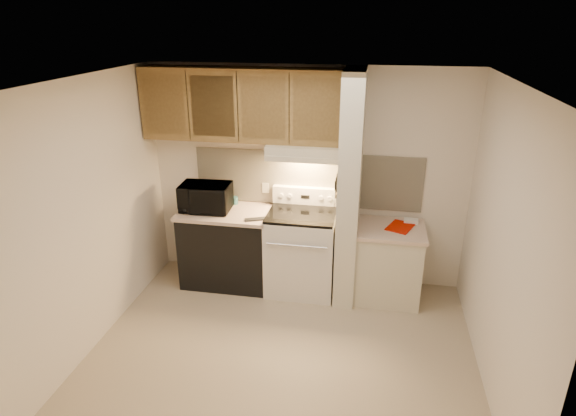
# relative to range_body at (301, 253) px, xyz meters

# --- Properties ---
(floor) EXTENTS (3.60, 3.60, 0.00)m
(floor) POSITION_rel_range_body_xyz_m (0.00, -1.16, -0.46)
(floor) COLOR tan
(floor) RESTS_ON ground
(ceiling) EXTENTS (3.60, 3.60, 0.00)m
(ceiling) POSITION_rel_range_body_xyz_m (0.00, -1.16, 2.04)
(ceiling) COLOR white
(ceiling) RESTS_ON wall_back
(wall_back) EXTENTS (3.60, 2.50, 0.02)m
(wall_back) POSITION_rel_range_body_xyz_m (0.00, 0.34, 0.79)
(wall_back) COLOR silver
(wall_back) RESTS_ON floor
(wall_left) EXTENTS (0.02, 3.00, 2.50)m
(wall_left) POSITION_rel_range_body_xyz_m (-1.80, -1.16, 0.79)
(wall_left) COLOR silver
(wall_left) RESTS_ON floor
(wall_right) EXTENTS (0.02, 3.00, 2.50)m
(wall_right) POSITION_rel_range_body_xyz_m (1.80, -1.16, 0.79)
(wall_right) COLOR silver
(wall_right) RESTS_ON floor
(backsplash) EXTENTS (2.60, 0.02, 0.63)m
(backsplash) POSITION_rel_range_body_xyz_m (0.00, 0.33, 0.78)
(backsplash) COLOR beige
(backsplash) RESTS_ON wall_back
(range_body) EXTENTS (0.76, 0.65, 0.92)m
(range_body) POSITION_rel_range_body_xyz_m (0.00, 0.00, 0.00)
(range_body) COLOR silver
(range_body) RESTS_ON floor
(oven_window) EXTENTS (0.50, 0.01, 0.30)m
(oven_window) POSITION_rel_range_body_xyz_m (0.00, -0.32, 0.04)
(oven_window) COLOR black
(oven_window) RESTS_ON range_body
(oven_handle) EXTENTS (0.65, 0.02, 0.02)m
(oven_handle) POSITION_rel_range_body_xyz_m (0.00, -0.35, 0.26)
(oven_handle) COLOR silver
(oven_handle) RESTS_ON range_body
(cooktop) EXTENTS (0.74, 0.64, 0.03)m
(cooktop) POSITION_rel_range_body_xyz_m (0.00, 0.00, 0.48)
(cooktop) COLOR black
(cooktop) RESTS_ON range_body
(range_backguard) EXTENTS (0.76, 0.08, 0.20)m
(range_backguard) POSITION_rel_range_body_xyz_m (0.00, 0.28, 0.59)
(range_backguard) COLOR silver
(range_backguard) RESTS_ON range_body
(range_display) EXTENTS (0.10, 0.01, 0.04)m
(range_display) POSITION_rel_range_body_xyz_m (0.00, 0.24, 0.59)
(range_display) COLOR black
(range_display) RESTS_ON range_backguard
(range_knob_left_outer) EXTENTS (0.05, 0.02, 0.05)m
(range_knob_left_outer) POSITION_rel_range_body_xyz_m (-0.28, 0.24, 0.59)
(range_knob_left_outer) COLOR silver
(range_knob_left_outer) RESTS_ON range_backguard
(range_knob_left_inner) EXTENTS (0.05, 0.02, 0.05)m
(range_knob_left_inner) POSITION_rel_range_body_xyz_m (-0.18, 0.24, 0.59)
(range_knob_left_inner) COLOR silver
(range_knob_left_inner) RESTS_ON range_backguard
(range_knob_right_inner) EXTENTS (0.05, 0.02, 0.05)m
(range_knob_right_inner) POSITION_rel_range_body_xyz_m (0.18, 0.24, 0.59)
(range_knob_right_inner) COLOR silver
(range_knob_right_inner) RESTS_ON range_backguard
(range_knob_right_outer) EXTENTS (0.05, 0.02, 0.05)m
(range_knob_right_outer) POSITION_rel_range_body_xyz_m (0.28, 0.24, 0.59)
(range_knob_right_outer) COLOR silver
(range_knob_right_outer) RESTS_ON range_backguard
(dishwasher_front) EXTENTS (1.00, 0.63, 0.87)m
(dishwasher_front) POSITION_rel_range_body_xyz_m (-0.88, 0.01, -0.03)
(dishwasher_front) COLOR black
(dishwasher_front) RESTS_ON floor
(left_countertop) EXTENTS (1.04, 0.67, 0.04)m
(left_countertop) POSITION_rel_range_body_xyz_m (-0.88, 0.01, 0.43)
(left_countertop) COLOR beige
(left_countertop) RESTS_ON dishwasher_front
(spoon_rest) EXTENTS (0.24, 0.16, 0.02)m
(spoon_rest) POSITION_rel_range_body_xyz_m (-0.48, -0.19, 0.46)
(spoon_rest) COLOR black
(spoon_rest) RESTS_ON left_countertop
(teal_jar) EXTENTS (0.09, 0.09, 0.09)m
(teal_jar) POSITION_rel_range_body_xyz_m (-0.84, 0.23, 0.49)
(teal_jar) COLOR #30696E
(teal_jar) RESTS_ON left_countertop
(outlet) EXTENTS (0.08, 0.01, 0.12)m
(outlet) POSITION_rel_range_body_xyz_m (-0.48, 0.32, 0.64)
(outlet) COLOR beige
(outlet) RESTS_ON backsplash
(microwave) EXTENTS (0.57, 0.40, 0.31)m
(microwave) POSITION_rel_range_body_xyz_m (-1.10, -0.01, 0.60)
(microwave) COLOR black
(microwave) RESTS_ON left_countertop
(partition_pillar) EXTENTS (0.22, 0.70, 2.50)m
(partition_pillar) POSITION_rel_range_body_xyz_m (0.51, -0.01, 0.79)
(partition_pillar) COLOR beige
(partition_pillar) RESTS_ON floor
(pillar_trim) EXTENTS (0.01, 0.70, 0.04)m
(pillar_trim) POSITION_rel_range_body_xyz_m (0.39, -0.01, 0.84)
(pillar_trim) COLOR olive
(pillar_trim) RESTS_ON partition_pillar
(knife_strip) EXTENTS (0.02, 0.42, 0.04)m
(knife_strip) POSITION_rel_range_body_xyz_m (0.39, -0.06, 0.86)
(knife_strip) COLOR black
(knife_strip) RESTS_ON partition_pillar
(knife_blade_a) EXTENTS (0.01, 0.03, 0.16)m
(knife_blade_a) POSITION_rel_range_body_xyz_m (0.38, -0.22, 0.76)
(knife_blade_a) COLOR silver
(knife_blade_a) RESTS_ON knife_strip
(knife_handle_a) EXTENTS (0.02, 0.02, 0.10)m
(knife_handle_a) POSITION_rel_range_body_xyz_m (0.38, -0.23, 0.91)
(knife_handle_a) COLOR black
(knife_handle_a) RESTS_ON knife_strip
(knife_blade_b) EXTENTS (0.01, 0.04, 0.18)m
(knife_blade_b) POSITION_rel_range_body_xyz_m (0.38, -0.14, 0.75)
(knife_blade_b) COLOR silver
(knife_blade_b) RESTS_ON knife_strip
(knife_handle_b) EXTENTS (0.02, 0.02, 0.10)m
(knife_handle_b) POSITION_rel_range_body_xyz_m (0.38, -0.13, 0.91)
(knife_handle_b) COLOR black
(knife_handle_b) RESTS_ON knife_strip
(knife_blade_c) EXTENTS (0.01, 0.04, 0.20)m
(knife_blade_c) POSITION_rel_range_body_xyz_m (0.38, -0.06, 0.74)
(knife_blade_c) COLOR silver
(knife_blade_c) RESTS_ON knife_strip
(knife_handle_c) EXTENTS (0.02, 0.02, 0.10)m
(knife_handle_c) POSITION_rel_range_body_xyz_m (0.38, -0.05, 0.91)
(knife_handle_c) COLOR black
(knife_handle_c) RESTS_ON knife_strip
(knife_blade_d) EXTENTS (0.01, 0.04, 0.16)m
(knife_blade_d) POSITION_rel_range_body_xyz_m (0.38, 0.04, 0.76)
(knife_blade_d) COLOR silver
(knife_blade_d) RESTS_ON knife_strip
(knife_handle_d) EXTENTS (0.02, 0.02, 0.10)m
(knife_handle_d) POSITION_rel_range_body_xyz_m (0.38, 0.02, 0.91)
(knife_handle_d) COLOR black
(knife_handle_d) RESTS_ON knife_strip
(knife_blade_e) EXTENTS (0.01, 0.04, 0.18)m
(knife_blade_e) POSITION_rel_range_body_xyz_m (0.38, 0.10, 0.75)
(knife_blade_e) COLOR silver
(knife_blade_e) RESTS_ON knife_strip
(knife_handle_e) EXTENTS (0.02, 0.02, 0.10)m
(knife_handle_e) POSITION_rel_range_body_xyz_m (0.38, 0.11, 0.91)
(knife_handle_e) COLOR black
(knife_handle_e) RESTS_ON knife_strip
(oven_mitt) EXTENTS (0.03, 0.11, 0.26)m
(oven_mitt) POSITION_rel_range_body_xyz_m (0.38, 0.17, 0.71)
(oven_mitt) COLOR gray
(oven_mitt) RESTS_ON partition_pillar
(right_cab_base) EXTENTS (0.70, 0.60, 0.81)m
(right_cab_base) POSITION_rel_range_body_xyz_m (0.97, -0.01, -0.06)
(right_cab_base) COLOR beige
(right_cab_base) RESTS_ON floor
(right_countertop) EXTENTS (0.74, 0.64, 0.04)m
(right_countertop) POSITION_rel_range_body_xyz_m (0.97, -0.01, 0.37)
(right_countertop) COLOR beige
(right_countertop) RESTS_ON right_cab_base
(red_folder) EXTENTS (0.34, 0.39, 0.01)m
(red_folder) POSITION_rel_range_body_xyz_m (1.07, 0.03, 0.40)
(red_folder) COLOR #B71300
(red_folder) RESTS_ON right_countertop
(white_box) EXTENTS (0.16, 0.11, 0.04)m
(white_box) POSITION_rel_range_body_xyz_m (1.19, 0.17, 0.41)
(white_box) COLOR white
(white_box) RESTS_ON right_countertop
(range_hood) EXTENTS (0.78, 0.44, 0.15)m
(range_hood) POSITION_rel_range_body_xyz_m (0.00, 0.12, 1.17)
(range_hood) COLOR beige
(range_hood) RESTS_ON upper_cabinets
(hood_lip) EXTENTS (0.78, 0.04, 0.06)m
(hood_lip) POSITION_rel_range_body_xyz_m (0.00, -0.08, 1.12)
(hood_lip) COLOR beige
(hood_lip) RESTS_ON range_hood
(upper_cabinets) EXTENTS (2.18, 0.33, 0.77)m
(upper_cabinets) POSITION_rel_range_body_xyz_m (-0.69, 0.17, 1.62)
(upper_cabinets) COLOR olive
(upper_cabinets) RESTS_ON wall_back
(cab_door_a) EXTENTS (0.46, 0.01, 0.63)m
(cab_door_a) POSITION_rel_range_body_xyz_m (-1.51, 0.01, 1.62)
(cab_door_a) COLOR olive
(cab_door_a) RESTS_ON upper_cabinets
(cab_gap_a) EXTENTS (0.01, 0.01, 0.73)m
(cab_gap_a) POSITION_rel_range_body_xyz_m (-1.23, 0.01, 1.62)
(cab_gap_a) COLOR black
(cab_gap_a) RESTS_ON upper_cabinets
(cab_door_b) EXTENTS (0.46, 0.01, 0.63)m
(cab_door_b) POSITION_rel_range_body_xyz_m (-0.96, 0.01, 1.62)
(cab_door_b) COLOR olive
(cab_door_b) RESTS_ON upper_cabinets
(cab_gap_b) EXTENTS (0.01, 0.01, 0.73)m
(cab_gap_b) POSITION_rel_range_body_xyz_m (-0.69, 0.01, 1.62)
(cab_gap_b) COLOR black
(cab_gap_b) RESTS_ON upper_cabinets
(cab_door_c) EXTENTS (0.46, 0.01, 0.63)m
(cab_door_c) POSITION_rel_range_body_xyz_m (-0.42, 0.01, 1.62)
(cab_door_c) COLOR olive
(cab_door_c) RESTS_ON upper_cabinets
(cab_gap_c) EXTENTS (0.01, 0.01, 0.73)m
(cab_gap_c) POSITION_rel_range_body_xyz_m (-0.14, 0.01, 1.62)
(cab_gap_c) COLOR black
(cab_gap_c) RESTS_ON upper_cabinets
(cab_door_d) EXTENTS (0.46, 0.01, 0.63)m
(cab_door_d) POSITION_rel_range_body_xyz_m (0.13, 0.01, 1.62)
(cab_door_d) COLOR olive
(cab_door_d) RESTS_ON upper_cabinets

